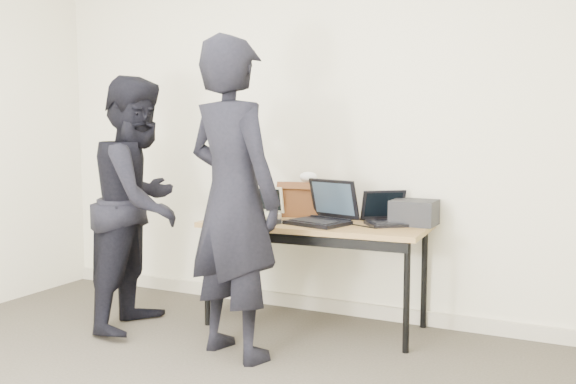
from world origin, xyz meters
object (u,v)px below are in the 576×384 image
Objects in this scene: desk at (315,231)px; equipment_box at (414,213)px; laptop_beige at (260,212)px; laptop_center at (323,214)px; person_typist at (233,199)px; person_observer at (140,203)px; laptop_right at (388,217)px; leather_satchel at (304,199)px.

desk is 5.36× the size of equipment_box.
laptop_beige is 0.51m from laptop_center.
person_typist reaches higher than person_observer.
person_typist is at bearing -114.73° from person_observer.
laptop_right is at bearing 36.00° from laptop_center.
person_observer is (-1.54, -0.63, 0.08)m from laptop_right.
laptop_right is 1.08× the size of leather_satchel.
person_typist is at bearing -97.55° from laptop_center.
person_observer is at bearing 164.40° from laptop_right.
laptop_beige is (-0.44, 0.03, 0.10)m from desk.
equipment_box is at bearing -21.73° from laptop_right.
person_typist reaches higher than equipment_box.
laptop_right is at bearing 14.69° from laptop_beige.
desk is 4.02× the size of leather_satchel.
laptop_beige is at bearing 173.34° from desk.
laptop_beige reaches higher than equipment_box.
laptop_right is 1.67m from person_observer.
laptop_right reaches higher than desk.
laptop_center is 0.24× the size of person_typist.
desk is 0.34m from leather_satchel.
laptop_right reaches higher than equipment_box.
desk is at bearing -163.04° from equipment_box.
laptop_beige is 0.91m from laptop_right.
desk is 0.45m from laptop_beige.
leather_satchel is (-0.25, 0.24, 0.06)m from laptop_center.
laptop_beige is 0.34m from leather_satchel.
laptop_center is 0.27× the size of person_observer.
person_typist is (-0.04, -0.93, 0.10)m from leather_satchel.
laptop_right is 0.17m from equipment_box.
equipment_box is (1.07, 0.16, 0.04)m from laptop_beige.
leather_satchel is 0.20× the size of person_typist.
laptop_center is at bearing 3.18° from laptop_beige.
laptop_center is 1.19× the size of leather_satchel.
desk is at bearing -59.44° from leather_satchel.
equipment_box is at bearing 16.09° from laptop_beige.
laptop_beige is 0.18× the size of person_observer.
equipment_box is at bearing 34.62° from laptop_center.
person_typist reaches higher than leather_satchel.
equipment_box reaches higher than desk.
leather_satchel is 1.33× the size of equipment_box.
laptop_center is 0.35m from leather_satchel.
equipment_box is 0.15× the size of person_typist.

